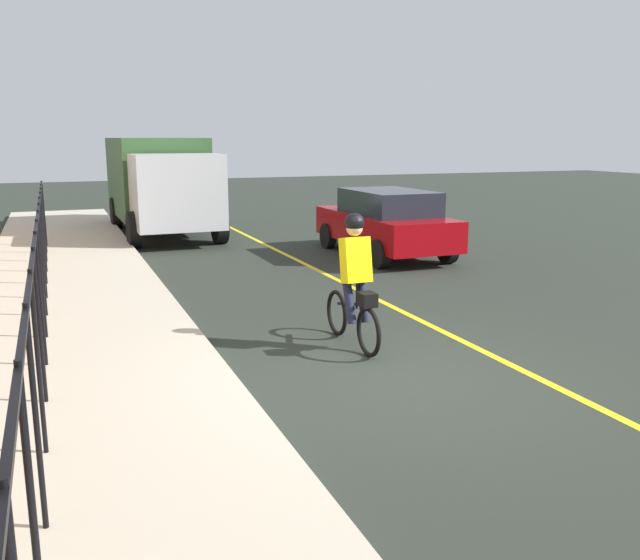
{
  "coord_description": "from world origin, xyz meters",
  "views": [
    {
      "loc": [
        -6.66,
        3.59,
        2.79
      ],
      "look_at": [
        1.19,
        0.47,
        1.0
      ],
      "focal_mm": 37.8,
      "sensor_mm": 36.0,
      "label": 1
    }
  ],
  "objects": [
    {
      "name": "ground_plane",
      "position": [
        0.0,
        0.0,
        0.0
      ],
      "size": [
        80.0,
        80.0,
        0.0
      ],
      "primitive_type": "plane",
      "color": "#272D26"
    },
    {
      "name": "box_truck_background",
      "position": [
        13.48,
        0.61,
        1.55
      ],
      "size": [
        6.73,
        2.6,
        2.78
      ],
      "rotation": [
        0.0,
        0.0,
        3.15
      ],
      "color": "#2E532A",
      "rests_on": "ground"
    },
    {
      "name": "lane_line_centre",
      "position": [
        0.0,
        -1.6,
        0.0
      ],
      "size": [
        36.0,
        0.12,
        0.01
      ],
      "primitive_type": "cube",
      "color": "yellow",
      "rests_on": "ground"
    },
    {
      "name": "patrol_sedan",
      "position": [
        7.66,
        -3.79,
        0.82
      ],
      "size": [
        4.41,
        1.93,
        1.58
      ],
      "rotation": [
        0.0,
        0.0,
        -0.0
      ],
      "color": "maroon",
      "rests_on": "ground"
    },
    {
      "name": "sidewalk",
      "position": [
        0.0,
        3.4,
        0.07
      ],
      "size": [
        40.0,
        3.2,
        0.15
      ],
      "primitive_type": "cube",
      "color": "#B6AD98",
      "rests_on": "ground"
    },
    {
      "name": "iron_fence",
      "position": [
        1.0,
        3.8,
        1.26
      ],
      "size": [
        20.8,
        0.04,
        1.6
      ],
      "color": "black",
      "rests_on": "sidewalk"
    },
    {
      "name": "cyclist_lead",
      "position": [
        1.33,
        -0.09,
        0.91
      ],
      "size": [
        1.71,
        0.36,
        1.83
      ],
      "rotation": [
        0.0,
        0.0,
        -0.0
      ],
      "color": "black",
      "rests_on": "ground"
    }
  ]
}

